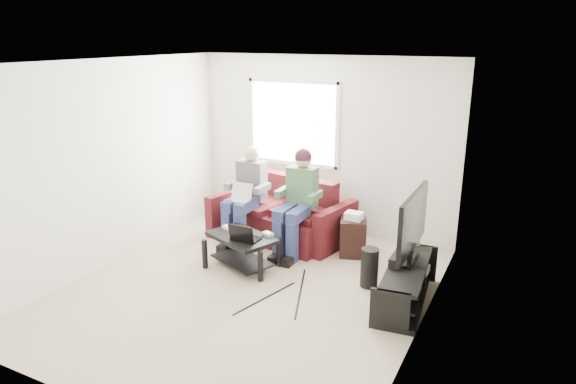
{
  "coord_description": "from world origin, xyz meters",
  "views": [
    {
      "loc": [
        2.88,
        -4.64,
        2.87
      ],
      "look_at": [
        0.24,
        0.6,
        1.07
      ],
      "focal_mm": 32.0,
      "sensor_mm": 36.0,
      "label": 1
    }
  ],
  "objects_px": {
    "coffee_table": "(242,244)",
    "tv": "(412,224)",
    "tv_stand": "(406,286)",
    "sofa": "(282,217)",
    "subwoofer": "(369,268)",
    "end_table": "(353,236)"
  },
  "relations": [
    {
      "from": "coffee_table",
      "to": "tv",
      "type": "relative_size",
      "value": 0.92
    },
    {
      "from": "tv_stand",
      "to": "tv",
      "type": "distance_m",
      "value": 0.71
    },
    {
      "from": "sofa",
      "to": "tv_stand",
      "type": "height_order",
      "value": "sofa"
    },
    {
      "from": "tv",
      "to": "subwoofer",
      "type": "xyz_separation_m",
      "value": [
        -0.48,
        0.09,
        -0.67
      ]
    },
    {
      "from": "coffee_table",
      "to": "end_table",
      "type": "distance_m",
      "value": 1.52
    },
    {
      "from": "sofa",
      "to": "tv_stand",
      "type": "distance_m",
      "value": 2.37
    },
    {
      "from": "tv_stand",
      "to": "end_table",
      "type": "xyz_separation_m",
      "value": [
        -0.97,
        0.96,
        0.07
      ]
    },
    {
      "from": "sofa",
      "to": "end_table",
      "type": "height_order",
      "value": "sofa"
    },
    {
      "from": "subwoofer",
      "to": "sofa",
      "type": "bearing_deg",
      "value": 151.12
    },
    {
      "from": "coffee_table",
      "to": "tv_stand",
      "type": "relative_size",
      "value": 0.73
    },
    {
      "from": "subwoofer",
      "to": "end_table",
      "type": "distance_m",
      "value": 0.91
    },
    {
      "from": "sofa",
      "to": "subwoofer",
      "type": "distance_m",
      "value": 1.85
    },
    {
      "from": "coffee_table",
      "to": "tv_stand",
      "type": "height_order",
      "value": "tv_stand"
    },
    {
      "from": "sofa",
      "to": "coffee_table",
      "type": "bearing_deg",
      "value": -90.0
    },
    {
      "from": "tv",
      "to": "tv_stand",
      "type": "bearing_deg",
      "value": -88.53
    },
    {
      "from": "tv",
      "to": "coffee_table",
      "type": "bearing_deg",
      "value": -176.08
    },
    {
      "from": "sofa",
      "to": "coffee_table",
      "type": "distance_m",
      "value": 1.13
    },
    {
      "from": "end_table",
      "to": "subwoofer",
      "type": "bearing_deg",
      "value": -57.95
    },
    {
      "from": "tv",
      "to": "end_table",
      "type": "relative_size",
      "value": 1.8
    },
    {
      "from": "tv_stand",
      "to": "coffee_table",
      "type": "bearing_deg",
      "value": -178.8
    },
    {
      "from": "sofa",
      "to": "tv_stand",
      "type": "xyz_separation_m",
      "value": [
        2.11,
        -1.08,
        -0.12
      ]
    },
    {
      "from": "subwoofer",
      "to": "tv",
      "type": "bearing_deg",
      "value": -10.49
    }
  ]
}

